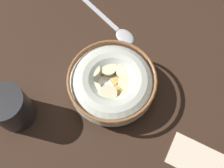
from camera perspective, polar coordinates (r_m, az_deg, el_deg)
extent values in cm
cube|color=#332116|center=(51.98, 0.00, -1.71)|extent=(120.53, 120.53, 2.00)
cylinder|color=beige|center=(50.77, 0.00, -1.18)|extent=(9.00, 9.00, 0.60)
torus|color=beige|center=(48.42, 0.00, -0.08)|extent=(16.37, 16.37, 5.66)
torus|color=brown|center=(46.10, 0.00, 1.14)|extent=(16.48, 16.48, 0.60)
cylinder|color=white|center=(48.31, 0.00, -0.02)|extent=(12.97, 12.97, 0.40)
cube|color=tan|center=(49.43, 1.82, 4.26)|extent=(2.16, 2.16, 0.82)
cube|color=#B78947|center=(47.70, -5.93, -0.85)|extent=(1.82, 1.87, 0.86)
cube|color=tan|center=(46.39, -0.75, -4.58)|extent=(2.10, 2.11, 0.73)
cube|color=tan|center=(49.92, -3.22, 5.59)|extent=(1.64, 1.64, 0.70)
cube|color=tan|center=(48.65, 3.90, 2.20)|extent=(2.16, 2.17, 0.82)
cube|color=#AD7F42|center=(49.42, -0.52, 4.47)|extent=(1.74, 1.69, 0.81)
cube|color=tan|center=(50.17, -0.88, 6.13)|extent=(1.77, 1.78, 0.70)
cube|color=#B78947|center=(50.22, 1.14, 6.17)|extent=(1.76, 1.82, 0.85)
cube|color=#B78947|center=(47.11, 2.56, -2.11)|extent=(1.55, 1.61, 0.84)
cube|color=tan|center=(47.55, 1.53, -0.90)|extent=(1.99, 1.95, 0.83)
cube|color=#AD7F42|center=(48.97, -2.08, 3.13)|extent=(2.10, 2.07, 0.82)
cube|color=tan|center=(48.20, 0.30, 1.12)|extent=(1.69, 1.76, 0.89)
cube|color=#AD7F42|center=(46.15, 1.49, -4.64)|extent=(1.80, 1.75, 0.82)
cube|color=#AD7F42|center=(47.86, 1.98, 0.78)|extent=(1.63, 1.60, 0.74)
cube|color=tan|center=(46.19, 4.24, -4.86)|extent=(2.08, 2.07, 0.75)
cube|color=#AD7F42|center=(46.86, -2.05, -2.76)|extent=(1.76, 1.82, 0.85)
cube|color=tan|center=(47.28, -3.13, -0.98)|extent=(1.58, 1.61, 0.75)
cube|color=#AD7F42|center=(47.70, 6.38, -0.57)|extent=(2.07, 2.07, 0.71)
cube|color=tan|center=(48.78, -3.82, 2.67)|extent=(1.89, 1.87, 0.73)
cube|color=tan|center=(46.70, -4.63, -3.12)|extent=(1.79, 1.73, 0.88)
cylinder|color=#F9EFC6|center=(45.60, 3.77, -3.08)|extent=(4.24, 4.21, 1.09)
cylinder|color=beige|center=(48.16, -0.87, 3.76)|extent=(4.06, 4.05, 1.03)
cylinder|color=beige|center=(45.70, -0.86, -2.15)|extent=(3.46, 3.41, 1.05)
cylinder|color=#F9EFC6|center=(47.95, 2.52, 3.20)|extent=(4.49, 4.46, 1.10)
cylinder|color=beige|center=(47.80, -4.57, 3.31)|extent=(4.56, 4.54, 0.93)
cylinder|color=beige|center=(47.05, 3.31, 0.33)|extent=(3.72, 3.70, 0.93)
cylinder|color=#F4EABC|center=(46.48, -4.31, -1.54)|extent=(3.94, 3.95, 1.07)
ellipsoid|color=#B7B7BC|center=(56.54, 2.92, 10.68)|extent=(4.70, 3.39, 0.80)
cube|color=#B7B7BC|center=(60.53, -3.01, 15.67)|extent=(12.89, 1.32, 0.36)
cylinder|color=#262628|center=(48.96, -21.63, -5.03)|extent=(6.96, 6.96, 8.07)
torus|color=#262628|center=(50.63, -23.60, -2.11)|extent=(5.32, 0.80, 5.32)
cube|color=beige|center=(50.01, 18.39, -15.63)|extent=(11.54, 9.35, 0.30)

